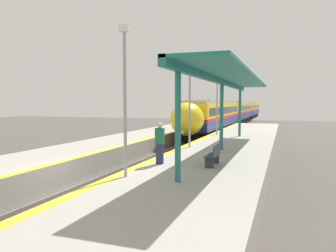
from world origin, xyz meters
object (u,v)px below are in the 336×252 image
train (237,111)px  lamppost_near (125,91)px  railway_signal (208,112)px  person_waiting (160,142)px  lamppost_far (217,98)px  platform_bench (214,155)px  lamppost_mid (190,96)px

train → lamppost_near: size_ratio=11.90×
train → railway_signal: (-1.93, -13.10, 0.28)m
train → lamppost_near: bearing=-87.2°
person_waiting → railway_signal: railway_signal is taller
person_waiting → lamppost_near: bearing=-96.0°
train → lamppost_far: lamppost_far is taller
train → person_waiting: train is taller
platform_bench → railway_signal: (-6.68, 28.99, 1.00)m
platform_bench → lamppost_far: bearing=100.7°
person_waiting → lamppost_mid: lamppost_mid is taller
lamppost_mid → lamppost_near: bearing=-90.0°
railway_signal → lamppost_near: 32.31m
person_waiting → lamppost_near: lamppost_near is taller
lamppost_far → person_waiting: bearing=-88.8°
train → lamppost_far: bearing=-85.6°
person_waiting → railway_signal: size_ratio=0.44×
train → railway_signal: size_ratio=15.64×
person_waiting → lamppost_far: 14.08m
person_waiting → lamppost_near: size_ratio=0.34×
platform_bench → lamppost_near: lamppost_near is taller
train → railway_signal: railway_signal is taller
train → lamppost_near: 45.20m
train → lamppost_mid: 36.94m
platform_bench → railway_signal: size_ratio=0.36×
lamppost_far → lamppost_mid: bearing=-90.0°
lamppost_mid → lamppost_far: 8.28m
lamppost_near → lamppost_far: (0.00, 16.56, 0.00)m
train → person_waiting: size_ratio=35.43×
person_waiting → lamppost_far: size_ratio=0.34×
railway_signal → lamppost_mid: 24.14m
railway_signal → lamppost_far: bearing=-75.0°
lamppost_near → person_waiting: bearing=84.0°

